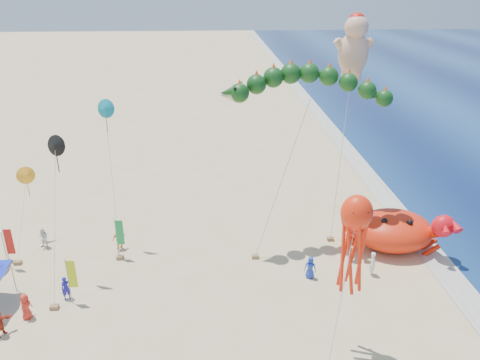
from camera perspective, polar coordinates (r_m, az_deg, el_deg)
The scene contains 9 objects.
ground at distance 31.75m, azimuth 3.92°, elevation -12.20°, with size 320.00×320.00×0.00m, color #D1B784.
foam_strip at distance 35.23m, azimuth 24.01°, elevation -10.48°, with size 320.00×320.00×0.00m, color silver.
crab_inflatable at distance 36.26m, azimuth 18.21°, elevation -5.74°, with size 7.82×5.86×3.43m.
dragon_kite at distance 32.22m, azimuth 8.34°, elevation 10.74°, with size 11.94×4.21×12.83m.
cherub_kite at distance 34.71m, azimuth 13.74°, elevation 15.59°, with size 2.49×3.57×16.32m.
octopus_kite at distance 23.71m, azimuth 13.71°, elevation -6.77°, with size 3.03×4.64×9.04m.
feather_flags at distance 33.03m, azimuth -22.58°, elevation -8.46°, with size 8.31×4.93×3.20m.
beachgoers at distance 32.97m, azimuth -18.53°, elevation -10.25°, with size 27.13×10.52×1.86m.
small_kites at distance 32.97m, azimuth -22.97°, elevation 0.79°, with size 8.47×10.77×11.00m.
Camera 1 is at (-3.71, -25.56, 18.47)m, focal length 35.00 mm.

